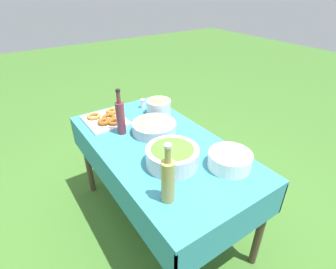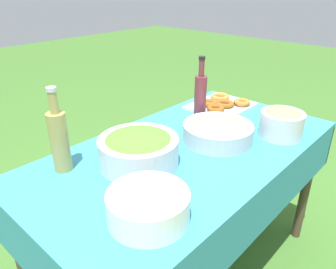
{
  "view_description": "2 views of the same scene",
  "coord_description": "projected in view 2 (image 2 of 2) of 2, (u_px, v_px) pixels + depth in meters",
  "views": [
    {
      "loc": [
        -1.27,
        0.8,
        1.73
      ],
      "look_at": [
        0.0,
        -0.07,
        0.8
      ],
      "focal_mm": 28.0,
      "sensor_mm": 36.0,
      "label": 1
    },
    {
      "loc": [
        -1.0,
        -0.79,
        1.44
      ],
      "look_at": [
        -0.05,
        0.07,
        0.82
      ],
      "focal_mm": 35.0,
      "sensor_mm": 36.0,
      "label": 2
    }
  ],
  "objects": [
    {
      "name": "picnic_table",
      "position": [
        187.0,
        168.0,
        1.49
      ],
      "size": [
        1.47,
        0.78,
        0.76
      ],
      "color": "teal",
      "rests_on": "ground_plane"
    },
    {
      "name": "pasta_bowl",
      "position": [
        218.0,
        130.0,
        1.49
      ],
      "size": [
        0.32,
        0.32,
        0.1
      ],
      "color": "#B2B7BC",
      "rests_on": "picnic_table"
    },
    {
      "name": "wine_bottle",
      "position": [
        200.0,
        97.0,
        1.66
      ],
      "size": [
        0.06,
        0.06,
        0.34
      ],
      "color": "maroon",
      "rests_on": "picnic_table"
    },
    {
      "name": "olive_oil_bottle",
      "position": [
        59.0,
        139.0,
        1.23
      ],
      "size": [
        0.07,
        0.07,
        0.33
      ],
      "color": "#998E4C",
      "rests_on": "picnic_table"
    },
    {
      "name": "fruit_bowl",
      "position": [
        282.0,
        122.0,
        1.52
      ],
      "size": [
        0.2,
        0.2,
        0.14
      ],
      "color": "silver",
      "rests_on": "picnic_table"
    },
    {
      "name": "salt_shaker",
      "position": [
        287.0,
        115.0,
        1.68
      ],
      "size": [
        0.05,
        0.05,
        0.08
      ],
      "color": "white",
      "rests_on": "picnic_table"
    },
    {
      "name": "salad_bowl",
      "position": [
        139.0,
        148.0,
        1.29
      ],
      "size": [
        0.32,
        0.32,
        0.13
      ],
      "color": "silver",
      "rests_on": "picnic_table"
    },
    {
      "name": "plate_stack",
      "position": [
        148.0,
        207.0,
        1.0
      ],
      "size": [
        0.26,
        0.26,
        0.1
      ],
      "color": "white",
      "rests_on": "picnic_table"
    },
    {
      "name": "donut_platter",
      "position": [
        221.0,
        104.0,
        1.88
      ],
      "size": [
        0.35,
        0.3,
        0.05
      ],
      "color": "silver",
      "rests_on": "picnic_table"
    }
  ]
}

